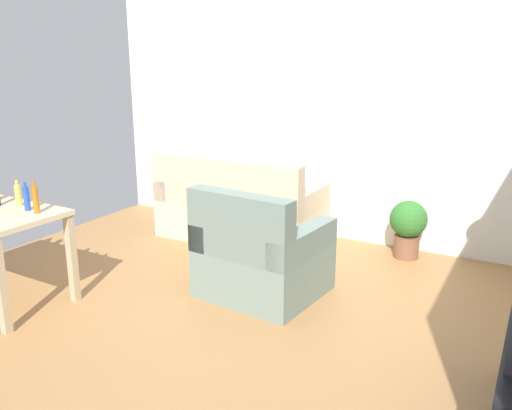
# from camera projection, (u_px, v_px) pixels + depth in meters

# --- Properties ---
(ground_plane) EXTENTS (5.20, 4.40, 0.02)m
(ground_plane) POSITION_uv_depth(u_px,v_px,m) (214.00, 313.00, 4.12)
(ground_plane) COLOR #9E7042
(wall_rear) EXTENTS (5.20, 0.10, 2.70)m
(wall_rear) POSITION_uv_depth(u_px,v_px,m) (325.00, 111.00, 5.62)
(wall_rear) COLOR white
(wall_rear) RESTS_ON ground_plane
(couch) EXTENTS (1.71, 0.84, 0.92)m
(couch) POSITION_uv_depth(u_px,v_px,m) (238.00, 211.00, 5.71)
(couch) COLOR beige
(couch) RESTS_ON ground_plane
(potted_plant) EXTENTS (0.36, 0.36, 0.57)m
(potted_plant) POSITION_uv_depth(u_px,v_px,m) (408.00, 225.00, 5.17)
(potted_plant) COLOR brown
(potted_plant) RESTS_ON ground_plane
(armchair) EXTENTS (0.98, 0.92, 0.92)m
(armchair) POSITION_uv_depth(u_px,v_px,m) (260.00, 258.00, 4.35)
(armchair) COLOR slate
(armchair) RESTS_ON ground_plane
(bottle_squat) EXTENTS (0.05, 0.05, 0.21)m
(bottle_squat) POSITION_uv_depth(u_px,v_px,m) (18.00, 195.00, 4.21)
(bottle_squat) COLOR #BCB24C
(bottle_squat) RESTS_ON desk
(bottle_blue) EXTENTS (0.05, 0.05, 0.22)m
(bottle_blue) POSITION_uv_depth(u_px,v_px,m) (27.00, 198.00, 4.08)
(bottle_blue) COLOR #2347A3
(bottle_blue) RESTS_ON desk
(bottle_amber) EXTENTS (0.05, 0.05, 0.25)m
(bottle_amber) POSITION_uv_depth(u_px,v_px,m) (36.00, 199.00, 4.01)
(bottle_amber) COLOR #9E6019
(bottle_amber) RESTS_ON desk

